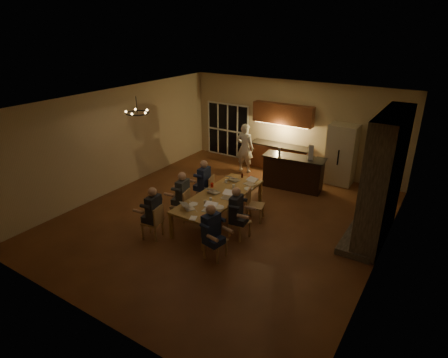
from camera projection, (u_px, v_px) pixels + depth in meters
floor at (225, 218)px, 10.39m from camera, size 9.00×9.00×0.00m
back_wall at (293, 126)px, 13.28m from camera, size 8.00×0.04×3.20m
left_wall at (117, 140)px, 11.76m from camera, size 0.04×9.00×3.20m
right_wall at (388, 201)px, 7.78m from camera, size 0.04×9.00×3.20m
ceiling at (225, 102)px, 9.14m from camera, size 8.00×9.00×0.04m
french_doors at (228, 130)px, 14.79m from camera, size 1.86×0.08×2.10m
fireplace at (383, 179)px, 8.87m from camera, size 0.58×2.50×3.20m
kitchenette at (281, 138)px, 13.33m from camera, size 2.24×0.68×2.40m
refrigerator at (341, 154)px, 12.28m from camera, size 0.90×0.68×2.00m
dining_table at (220, 207)px, 10.16m from camera, size 1.10×3.02×0.75m
bar_island at (293, 173)px, 12.05m from camera, size 2.01×0.88×1.08m
chair_left_near at (152, 222)px, 9.30m from camera, size 0.52×0.52×0.89m
chair_left_mid at (180, 205)px, 10.15m from camera, size 0.53×0.53×0.89m
chair_left_far at (205, 190)px, 11.05m from camera, size 0.54×0.54×0.89m
chair_right_near at (215, 241)px, 8.49m from camera, size 0.44×0.44×0.89m
chair_right_mid at (240, 221)px, 9.32m from camera, size 0.53×0.53×0.89m
chair_right_far at (255, 205)px, 10.14m from camera, size 0.53×0.53×0.89m
person_left_near at (154, 213)px, 9.19m from camera, size 0.65×0.65×1.38m
person_right_near at (211, 233)px, 8.34m from camera, size 0.70×0.70×1.38m
person_left_mid at (183, 196)px, 10.09m from camera, size 0.68×0.68×1.38m
person_right_mid at (236, 213)px, 9.19m from camera, size 0.68×0.68×1.38m
person_left_far at (204, 183)px, 10.93m from camera, size 0.64×0.64×1.38m
standing_person at (245, 148)px, 13.28m from camera, size 0.68×0.48×1.77m
chandelier at (137, 113)px, 10.12m from camera, size 0.63×0.63×0.03m
laptop_a at (189, 204)px, 9.26m from camera, size 0.42×0.41×0.23m
laptop_b at (209, 207)px, 9.13m from camera, size 0.36×0.32×0.23m
laptop_c at (213, 189)px, 10.12m from camera, size 0.35×0.32×0.23m
laptop_d at (227, 194)px, 9.78m from camera, size 0.35×0.31×0.23m
laptop_e at (234, 177)px, 10.90m from camera, size 0.35×0.32×0.23m
laptop_f at (250, 181)px, 10.62m from camera, size 0.38×0.35×0.23m
mug_front at (211, 199)px, 9.65m from camera, size 0.07×0.07×0.10m
mug_mid at (234, 186)px, 10.42m from camera, size 0.08×0.08×0.10m
mug_back at (226, 181)px, 10.75m from camera, size 0.08×0.08×0.10m
redcup_near at (204, 218)px, 8.74m from camera, size 0.09×0.09×0.12m
redcup_mid at (212, 185)px, 10.47m from camera, size 0.08×0.08×0.12m
redcup_far at (250, 178)px, 10.96m from camera, size 0.08×0.08×0.12m
can_silver at (205, 203)px, 9.46m from camera, size 0.07×0.07×0.12m
can_cola at (242, 176)px, 11.10m from camera, size 0.06×0.06×0.12m
plate_near at (219, 207)px, 9.33m from camera, size 0.26×0.26×0.02m
plate_left at (193, 204)px, 9.49m from camera, size 0.23×0.23×0.02m
plate_far at (248, 189)px, 10.36m from camera, size 0.24×0.24×0.02m
notepad at (193, 218)px, 8.82m from camera, size 0.22×0.26×0.01m
bar_bottle at (279, 151)px, 11.99m from camera, size 0.08×0.08×0.24m
bar_blender at (311, 152)px, 11.52m from camera, size 0.19×0.19×0.46m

